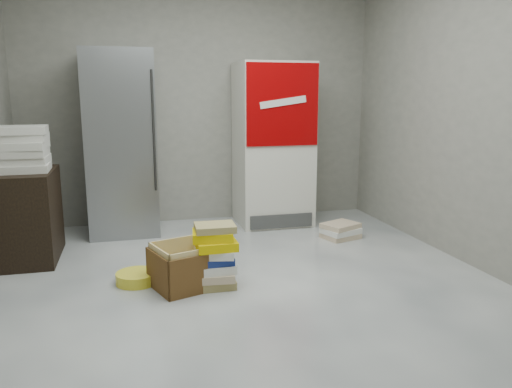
{
  "coord_description": "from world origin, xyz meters",
  "views": [
    {
      "loc": [
        -0.83,
        -3.26,
        1.45
      ],
      "look_at": [
        0.19,
        0.7,
        0.64
      ],
      "focal_mm": 35.0,
      "sensor_mm": 36.0,
      "label": 1
    }
  ],
  "objects": [
    {
      "name": "bucket_lid",
      "position": [
        -0.81,
        0.56,
        0.04
      ],
      "size": [
        0.37,
        0.37,
        0.09
      ],
      "primitive_type": "cylinder",
      "rotation": [
        0.0,
        0.0,
        -0.17
      ],
      "color": "yellow",
      "rests_on": "ground"
    },
    {
      "name": "wood_shelf",
      "position": [
        -1.73,
        1.4,
        0.4
      ],
      "size": [
        0.5,
        0.8,
        0.8
      ],
      "primitive_type": "cube",
      "color": "black",
      "rests_on": "ground"
    },
    {
      "name": "supply_box_stack",
      "position": [
        -1.72,
        1.4,
        0.99
      ],
      "size": [
        0.43,
        0.44,
        0.39
      ],
      "color": "silver",
      "rests_on": "wood_shelf"
    },
    {
      "name": "cardboard_box",
      "position": [
        -0.47,
        0.39,
        0.14
      ],
      "size": [
        0.54,
        0.54,
        0.34
      ],
      "rotation": [
        0.0,
        0.0,
        0.34
      ],
      "color": "gold",
      "rests_on": "ground"
    },
    {
      "name": "coke_cooler",
      "position": [
        0.75,
        2.12,
        0.9
      ],
      "size": [
        0.8,
        0.73,
        1.8
      ],
      "color": "silver",
      "rests_on": "ground"
    },
    {
      "name": "phonebook_stack_side",
      "position": [
        1.25,
        1.32,
        0.08
      ],
      "size": [
        0.43,
        0.39,
        0.16
      ],
      "rotation": [
        0.0,
        0.0,
        0.29
      ],
      "color": "#CCB291",
      "rests_on": "ground"
    },
    {
      "name": "phonebook_stack_main",
      "position": [
        -0.23,
        0.33,
        0.25
      ],
      "size": [
        0.34,
        0.29,
        0.49
      ],
      "rotation": [
        0.0,
        0.0,
        -0.08
      ],
      "color": "#A19157",
      "rests_on": "ground"
    },
    {
      "name": "steel_fridge",
      "position": [
        -0.9,
        2.13,
        0.95
      ],
      "size": [
        0.7,
        0.72,
        1.9
      ],
      "color": "#9D9FA5",
      "rests_on": "ground"
    },
    {
      "name": "room_shell",
      "position": [
        0.0,
        0.0,
        1.8
      ],
      "size": [
        4.04,
        5.04,
        2.82
      ],
      "color": "gray",
      "rests_on": "ground"
    },
    {
      "name": "ground",
      "position": [
        0.0,
        0.0,
        0.0
      ],
      "size": [
        5.0,
        5.0,
        0.0
      ],
      "primitive_type": "plane",
      "color": "silver",
      "rests_on": "ground"
    }
  ]
}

